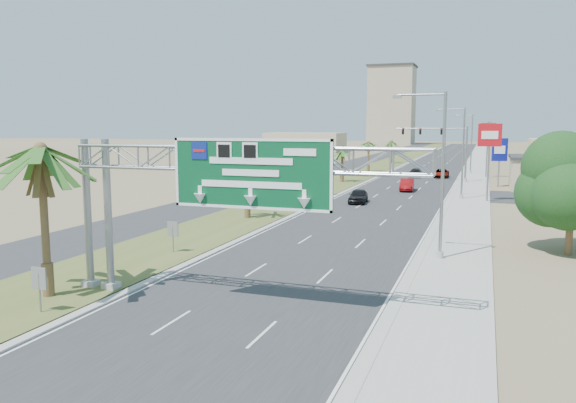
% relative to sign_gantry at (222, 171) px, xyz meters
% --- Properties ---
extents(road, '(12.00, 300.00, 0.02)m').
position_rel_sign_gantry_xyz_m(road, '(1.06, 100.07, -6.05)').
color(road, '#28282B').
rests_on(road, ground).
extents(sidewalk_right, '(4.00, 300.00, 0.10)m').
position_rel_sign_gantry_xyz_m(sidewalk_right, '(9.56, 100.07, -6.01)').
color(sidewalk_right, '#9E9B93').
rests_on(sidewalk_right, ground).
extents(median_grass, '(7.00, 300.00, 0.12)m').
position_rel_sign_gantry_xyz_m(median_grass, '(-8.94, 100.07, -6.00)').
color(median_grass, '#4B5827').
rests_on(median_grass, ground).
extents(opposing_road, '(8.00, 300.00, 0.02)m').
position_rel_sign_gantry_xyz_m(opposing_road, '(-15.94, 100.07, -6.05)').
color(opposing_road, '#28282B').
rests_on(opposing_road, ground).
extents(sign_gantry, '(16.75, 1.24, 7.50)m').
position_rel_sign_gantry_xyz_m(sign_gantry, '(0.00, 0.00, 0.00)').
color(sign_gantry, gray).
rests_on(sign_gantry, ground).
extents(palm_near, '(5.70, 5.70, 8.35)m').
position_rel_sign_gantry_xyz_m(palm_near, '(-8.14, -1.93, 0.87)').
color(palm_near, brown).
rests_on(palm_near, ground).
extents(palm_row_b, '(3.99, 3.99, 5.95)m').
position_rel_sign_gantry_xyz_m(palm_row_b, '(-8.44, 22.07, -1.16)').
color(palm_row_b, brown).
rests_on(palm_row_b, ground).
extents(palm_row_c, '(3.99, 3.99, 6.75)m').
position_rel_sign_gantry_xyz_m(palm_row_c, '(-8.44, 38.07, -0.39)').
color(palm_row_c, brown).
rests_on(palm_row_c, ground).
extents(palm_row_d, '(3.99, 3.99, 5.45)m').
position_rel_sign_gantry_xyz_m(palm_row_d, '(-8.44, 56.07, -1.64)').
color(palm_row_d, brown).
rests_on(palm_row_d, ground).
extents(palm_row_e, '(3.99, 3.99, 6.15)m').
position_rel_sign_gantry_xyz_m(palm_row_e, '(-8.44, 75.07, -0.97)').
color(palm_row_e, brown).
rests_on(palm_row_e, ground).
extents(palm_row_f, '(3.99, 3.99, 5.75)m').
position_rel_sign_gantry_xyz_m(palm_row_f, '(-8.44, 100.07, -1.35)').
color(palm_row_f, brown).
rests_on(palm_row_f, ground).
extents(streetlight_near, '(3.27, 0.44, 10.00)m').
position_rel_sign_gantry_xyz_m(streetlight_near, '(8.36, 12.07, -1.36)').
color(streetlight_near, gray).
rests_on(streetlight_near, ground).
extents(streetlight_mid, '(3.27, 0.44, 10.00)m').
position_rel_sign_gantry_xyz_m(streetlight_mid, '(8.36, 42.07, -1.36)').
color(streetlight_mid, gray).
rests_on(streetlight_mid, ground).
extents(streetlight_far, '(3.27, 0.44, 10.00)m').
position_rel_sign_gantry_xyz_m(streetlight_far, '(8.36, 78.07, -1.36)').
color(streetlight_far, gray).
rests_on(streetlight_far, ground).
extents(signal_mast, '(10.28, 0.71, 8.00)m').
position_rel_sign_gantry_xyz_m(signal_mast, '(6.23, 62.05, -1.21)').
color(signal_mast, gray).
rests_on(signal_mast, ground).
extents(oak_near, '(4.50, 4.50, 6.80)m').
position_rel_sign_gantry_xyz_m(oak_near, '(16.06, 16.07, -1.53)').
color(oak_near, brown).
rests_on(oak_near, ground).
extents(median_signback_a, '(0.75, 0.08, 2.08)m').
position_rel_sign_gantry_xyz_m(median_signback_a, '(-6.74, -3.93, -4.61)').
color(median_signback_a, gray).
rests_on(median_signback_a, ground).
extents(median_signback_b, '(0.75, 0.08, 2.08)m').
position_rel_sign_gantry_xyz_m(median_signback_b, '(-7.44, 8.07, -4.61)').
color(median_signback_b, gray).
rests_on(median_signback_b, ground).
extents(tower_distant, '(20.00, 16.00, 35.00)m').
position_rel_sign_gantry_xyz_m(tower_distant, '(-30.94, 240.07, 11.44)').
color(tower_distant, tan).
rests_on(tower_distant, ground).
extents(building_distant_left, '(24.00, 14.00, 6.00)m').
position_rel_sign_gantry_xyz_m(building_distant_left, '(-43.94, 150.07, -3.06)').
color(building_distant_left, tan).
rests_on(building_distant_left, ground).
extents(building_distant_right, '(20.00, 12.00, 5.00)m').
position_rel_sign_gantry_xyz_m(building_distant_right, '(31.06, 130.07, -3.56)').
color(building_distant_right, tan).
rests_on(building_distant_right, ground).
extents(car_left_lane, '(2.15, 4.52, 1.49)m').
position_rel_sign_gantry_xyz_m(car_left_lane, '(-1.53, 35.29, -5.31)').
color(car_left_lane, black).
rests_on(car_left_lane, ground).
extents(car_mid_lane, '(1.93, 4.66, 1.50)m').
position_rel_sign_gantry_xyz_m(car_mid_lane, '(1.80, 48.40, -5.31)').
color(car_mid_lane, maroon).
rests_on(car_mid_lane, ground).
extents(car_right_lane, '(2.26, 4.81, 1.33)m').
position_rel_sign_gantry_xyz_m(car_right_lane, '(4.43, 68.90, -5.39)').
color(car_right_lane, gray).
rests_on(car_right_lane, ground).
extents(car_far, '(2.05, 4.48, 1.27)m').
position_rel_sign_gantry_xyz_m(car_far, '(0.46, 68.15, -5.42)').
color(car_far, black).
rests_on(car_far, ground).
extents(pole_sign_red_near, '(2.42, 0.70, 8.50)m').
position_rel_sign_gantry_xyz_m(pole_sign_red_near, '(11.23, 40.91, 0.59)').
color(pole_sign_red_near, gray).
rests_on(pole_sign_red_near, ground).
extents(pole_sign_blue, '(2.01, 0.84, 6.66)m').
position_rel_sign_gantry_xyz_m(pole_sign_blue, '(12.63, 56.93, -1.30)').
color(pole_sign_blue, gray).
rests_on(pole_sign_blue, ground).
extents(pole_sign_red_far, '(2.22, 0.48, 8.76)m').
position_rel_sign_gantry_xyz_m(pole_sign_red_far, '(11.08, 70.91, 0.87)').
color(pole_sign_red_far, gray).
rests_on(pole_sign_red_far, ground).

